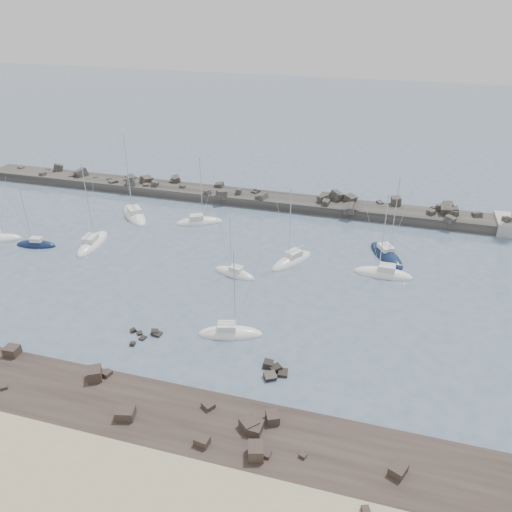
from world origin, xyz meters
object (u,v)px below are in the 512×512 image
at_px(sailboat_1, 134,215).
at_px(sailboat_9, 383,274).
at_px(sailboat_3, 93,244).
at_px(sailboat_4, 199,222).
at_px(sailboat_5, 235,274).
at_px(sailboat_2, 36,245).
at_px(sailboat_8, 386,255).
at_px(sailboat_7, 230,334).
at_px(sailboat_6, 292,261).

relative_size(sailboat_1, sailboat_9, 1.20).
bearing_deg(sailboat_3, sailboat_4, 43.00).
xyz_separation_m(sailboat_3, sailboat_5, (26.84, -2.82, -0.02)).
height_order(sailboat_1, sailboat_2, sailboat_1).
distance_m(sailboat_5, sailboat_8, 25.69).
relative_size(sailboat_2, sailboat_4, 0.82).
bearing_deg(sailboat_8, sailboat_7, -123.97).
bearing_deg(sailboat_4, sailboat_8, -6.24).
relative_size(sailboat_1, sailboat_8, 1.14).
height_order(sailboat_2, sailboat_5, sailboat_5).
relative_size(sailboat_2, sailboat_8, 0.76).
distance_m(sailboat_4, sailboat_6, 22.46).
height_order(sailboat_2, sailboat_7, sailboat_7).
bearing_deg(sailboat_1, sailboat_4, 2.07).
height_order(sailboat_3, sailboat_6, sailboat_3).
distance_m(sailboat_5, sailboat_9, 23.12).
relative_size(sailboat_5, sailboat_8, 0.75).
bearing_deg(sailboat_8, sailboat_1, 176.05).
distance_m(sailboat_7, sailboat_8, 32.71).
relative_size(sailboat_5, sailboat_9, 0.79).
height_order(sailboat_2, sailboat_8, sailboat_8).
height_order(sailboat_1, sailboat_4, sailboat_1).
relative_size(sailboat_1, sailboat_4, 1.24).
bearing_deg(sailboat_7, sailboat_8, 56.03).
distance_m(sailboat_5, sailboat_7, 15.19).
xyz_separation_m(sailboat_6, sailboat_9, (14.54, -0.14, -0.00)).
bearing_deg(sailboat_5, sailboat_7, -74.11).
distance_m(sailboat_3, sailboat_7, 35.57).
bearing_deg(sailboat_7, sailboat_2, 160.22).
bearing_deg(sailboat_9, sailboat_4, 163.66).
distance_m(sailboat_1, sailboat_3, 13.07).
xyz_separation_m(sailboat_2, sailboat_8, (58.47, 12.68, -0.01)).
distance_m(sailboat_2, sailboat_5, 36.04).
bearing_deg(sailboat_6, sailboat_7, -99.73).
height_order(sailboat_1, sailboat_9, sailboat_1).
relative_size(sailboat_1, sailboat_3, 1.11).
height_order(sailboat_2, sailboat_6, sailboat_6).
bearing_deg(sailboat_8, sailboat_6, -157.08).
xyz_separation_m(sailboat_1, sailboat_3, (-1.13, -13.02, 0.00)).
relative_size(sailboat_1, sailboat_2, 1.50).
distance_m(sailboat_2, sailboat_6, 44.25).
bearing_deg(sailboat_6, sailboat_8, 22.92).
xyz_separation_m(sailboat_3, sailboat_9, (49.13, 3.34, -0.00)).
height_order(sailboat_4, sailboat_9, sailboat_9).
relative_size(sailboat_5, sailboat_7, 0.86).
bearing_deg(sailboat_4, sailboat_5, -52.86).
height_order(sailboat_4, sailboat_7, sailboat_4).
xyz_separation_m(sailboat_1, sailboat_5, (25.71, -15.84, -0.02)).
xyz_separation_m(sailboat_2, sailboat_4, (23.67, 16.48, -0.01)).
bearing_deg(sailboat_3, sailboat_1, 85.02).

